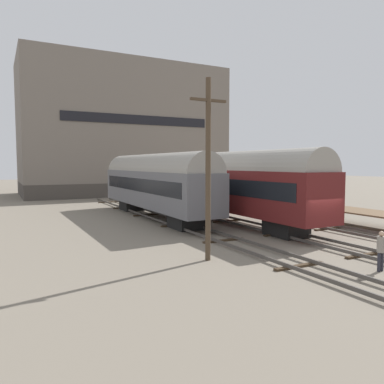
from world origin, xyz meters
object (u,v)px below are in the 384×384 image
object	(u,v)px
train_car_grey	(154,181)
train_car_maroon	(234,182)
utility_pole	(208,167)
person_worker	(381,247)

from	to	relation	value
train_car_grey	train_car_maroon	distance (m)	6.70
train_car_grey	utility_pole	distance (m)	14.04
train_car_grey	person_worker	distance (m)	18.76
train_car_maroon	person_worker	xyz separation A→B (m)	(-1.71, -13.28, -2.03)
train_car_grey	train_car_maroon	bearing A→B (deg)	-51.08
train_car_grey	train_car_maroon	world-z (taller)	train_car_maroon
train_car_maroon	person_worker	bearing A→B (deg)	-97.33
person_worker	utility_pole	xyz separation A→B (m)	(-5.36, 4.80, 3.25)
person_worker	train_car_maroon	bearing A→B (deg)	82.67
train_car_grey	person_worker	size ratio (longest dim) A/B	10.64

